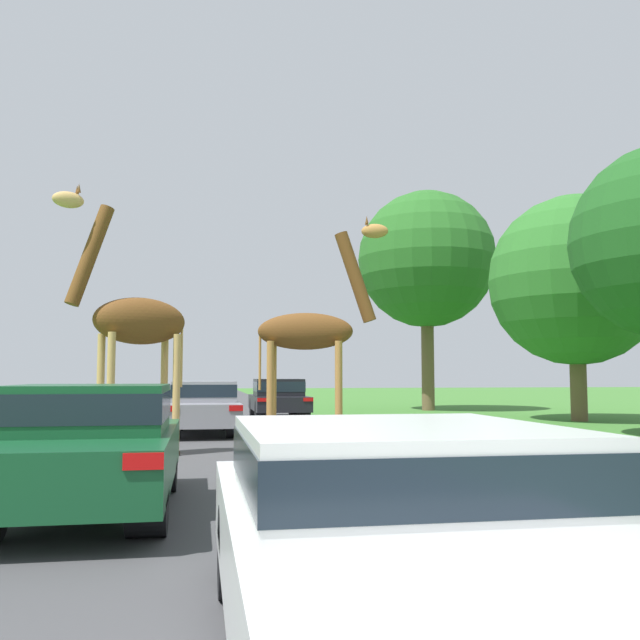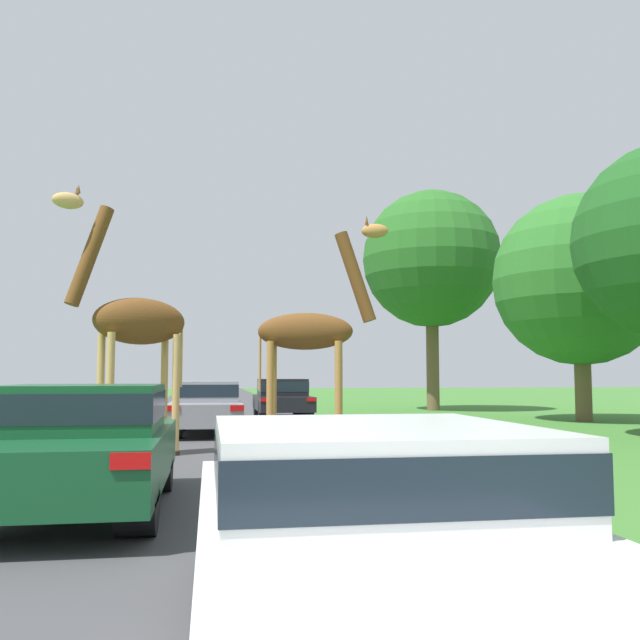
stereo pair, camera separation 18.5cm
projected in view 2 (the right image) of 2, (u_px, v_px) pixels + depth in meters
The scene contains 9 objects.
road at pixel (218, 410), 29.04m from camera, with size 6.41×120.00×0.00m.
giraffe_near_road at pixel (313, 333), 13.99m from camera, with size 2.75×1.01×4.82m.
giraffe_companion at pixel (134, 322), 12.79m from camera, with size 2.53×1.48×4.98m.
car_lead_maroon at pixel (371, 533), 3.57m from camera, with size 1.80×4.12×1.24m.
car_queue_right at pixel (206, 406), 17.38m from camera, with size 1.77×3.94×1.35m.
car_queue_left at pixel (82, 443), 7.50m from camera, with size 1.83×4.18×1.40m.
car_far_ahead at pixel (282, 397), 24.04m from camera, with size 1.84×4.11×1.38m.
tree_right_cluster at pixel (431, 260), 29.60m from camera, with size 5.99×5.99×9.58m.
tree_mid_field at pixel (580, 280), 22.55m from camera, with size 5.71×5.71×7.54m.
Camera 2 is at (-0.39, 0.41, 1.50)m, focal length 38.00 mm.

